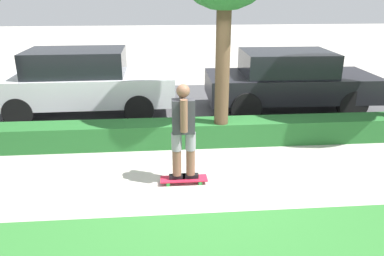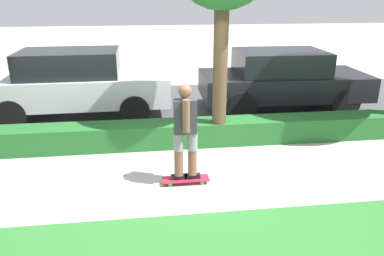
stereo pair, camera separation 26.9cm
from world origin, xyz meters
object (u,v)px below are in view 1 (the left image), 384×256
object	(u,v)px
skater_person	(183,130)
parked_car_front	(82,82)
skateboard	(184,179)
parked_car_middle	(289,80)

from	to	relation	value
skater_person	parked_car_front	bearing A→B (deg)	120.62
skateboard	skater_person	size ratio (longest dim) A/B	0.49
skateboard	parked_car_front	size ratio (longest dim) A/B	0.17
parked_car_middle	parked_car_front	bearing A→B (deg)	-179.53
skater_person	parked_car_middle	bearing A→B (deg)	51.74
skater_person	parked_car_middle	xyz separation A→B (m)	(2.96, 3.75, -0.11)
parked_car_middle	skater_person	bearing A→B (deg)	-126.71
skateboard	parked_car_middle	bearing A→B (deg)	51.74
parked_car_middle	skateboard	bearing A→B (deg)	-126.71
skateboard	parked_car_middle	xyz separation A→B (m)	(2.96, 3.75, 0.75)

